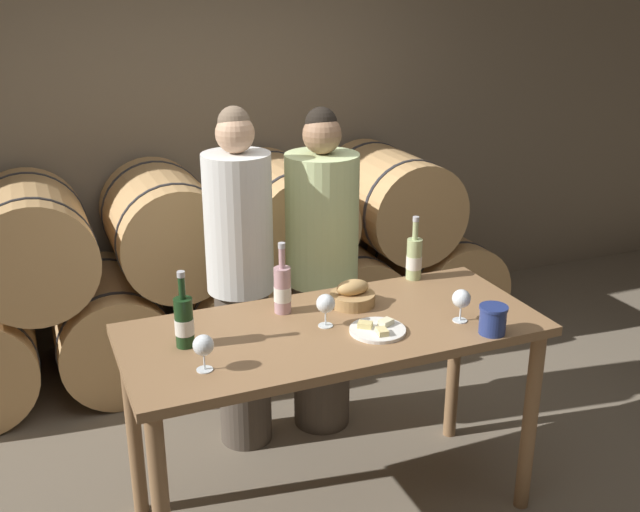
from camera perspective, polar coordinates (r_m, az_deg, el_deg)
name	(u,v)px	position (r m, az deg, el deg)	size (l,w,h in m)	color
ground_plane	(332,508)	(3.51, 0.95, -18.63)	(10.00, 10.00, 0.00)	#726654
stone_wall_back	(197,84)	(4.81, -9.35, 12.80)	(10.00, 0.12, 3.20)	#7F705B
barrel_stack	(229,269)	(4.54, -6.97, -0.99)	(3.53, 0.87, 1.21)	tan
tasting_table	(333,352)	(3.08, 1.03, -7.33)	(1.70, 0.72, 0.90)	olive
person_left	(241,281)	(3.57, -6.06, -1.94)	(0.32, 0.32, 1.69)	#4C4238
person_right	(322,274)	(3.70, 0.14, -1.39)	(0.36, 0.36, 1.66)	#4C4238
wine_bottle_red	(184,321)	(2.87, -10.32, -4.92)	(0.07, 0.07, 0.30)	#193819
wine_bottle_white	(414,258)	(3.48, 7.18, -0.15)	(0.07, 0.07, 0.30)	#ADBC7F
wine_bottle_rose	(282,289)	(3.11, -2.88, -2.53)	(0.07, 0.07, 0.31)	#BC8E93
blue_crock	(493,318)	(3.02, 13.04, -4.66)	(0.11, 0.11, 0.12)	navy
bread_basket	(353,296)	(3.20, 2.49, -3.03)	(0.19, 0.19, 0.11)	#A87F4C
cheese_plate	(378,330)	(2.98, 4.41, -5.61)	(0.22, 0.22, 0.04)	white
wine_glass_far_left	(203,346)	(2.69, -8.88, -6.79)	(0.08, 0.08, 0.14)	white
wine_glass_left	(326,304)	(2.99, 0.43, -3.69)	(0.08, 0.08, 0.14)	white
wine_glass_center	(461,299)	(3.08, 10.72, -3.26)	(0.08, 0.08, 0.14)	white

